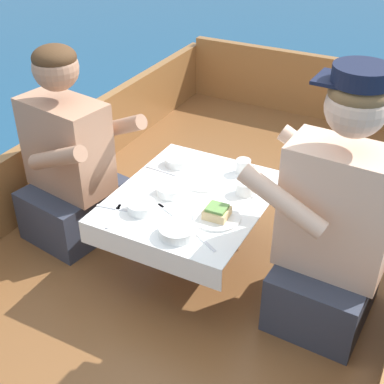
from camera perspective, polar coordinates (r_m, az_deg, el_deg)
name	(u,v)px	position (r m, az deg, el deg)	size (l,w,h in m)	color
ground_plane	(195,300)	(2.72, 0.29, -11.41)	(60.00, 60.00, 0.00)	navy
boat_deck	(195,279)	(2.63, 0.29, -9.26)	(1.94, 3.67, 0.27)	brown
gunwale_port	(35,175)	(2.90, -16.42, 1.77)	(0.06, 3.67, 0.38)	#936033
bow_coaming	(313,86)	(3.91, 12.80, 10.96)	(1.82, 0.06, 0.44)	#936033
cockpit_table	(192,203)	(2.32, 0.00, -1.20)	(0.64, 0.76, 0.36)	#B2B2B7
person_port	(70,165)	(2.57, -12.86, 2.81)	(0.57, 0.51, 0.95)	#333847
person_starboard	(333,228)	(2.07, 14.84, -3.72)	(0.54, 0.46, 1.06)	#333847
plate_sandwich	(217,217)	(2.16, 2.67, -2.73)	(0.19, 0.19, 0.01)	white
plate_bread	(203,181)	(2.40, 1.23, 1.22)	(0.19, 0.19, 0.01)	white
sandwich	(217,212)	(2.15, 2.69, -2.13)	(0.10, 0.10, 0.05)	#E0BC7F
bowl_port_near	(177,161)	(2.52, -1.61, 3.36)	(0.12, 0.12, 0.04)	white
bowl_starboard_near	(141,206)	(2.21, -5.41, -1.54)	(0.12, 0.12, 0.04)	white
bowl_center_far	(177,230)	(2.06, -1.58, -4.12)	(0.15, 0.15, 0.04)	white
bowl_port_far	(171,190)	(2.30, -2.30, 0.27)	(0.12, 0.12, 0.04)	white
coffee_cup_port	(245,188)	(2.31, 5.65, 0.45)	(0.10, 0.08, 0.06)	white
coffee_cup_starboard	(243,166)	(2.46, 5.51, 2.76)	(0.10, 0.07, 0.07)	white
utensil_spoon_starboard	(198,235)	(2.07, 0.68, -4.65)	(0.16, 0.10, 0.01)	silver
utensil_knife_starboard	(162,171)	(2.48, -3.26, 2.27)	(0.17, 0.02, 0.00)	silver
utensil_fork_port	(168,211)	(2.20, -2.55, -2.07)	(0.17, 0.08, 0.00)	silver
utensil_spoon_center	(122,210)	(2.23, -7.50, -1.87)	(0.17, 0.05, 0.01)	silver
utensil_fork_starboard	(115,214)	(2.21, -8.21, -2.31)	(0.06, 0.17, 0.00)	silver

